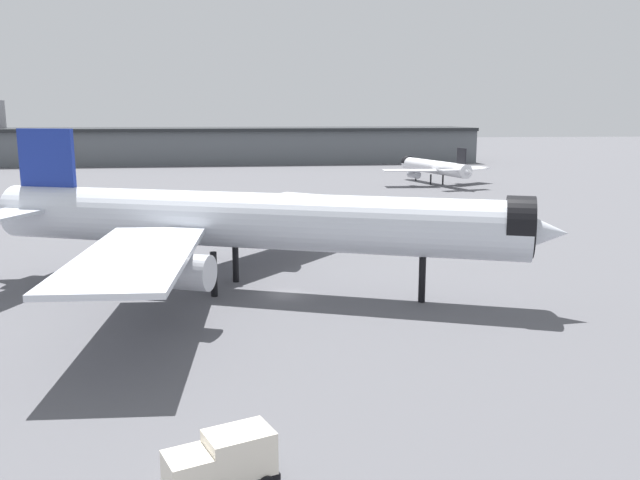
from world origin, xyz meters
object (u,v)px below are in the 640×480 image
at_px(airliner_far_taxiway, 435,167).
at_px(baggage_tug_wing, 171,226).
at_px(traffic_cone_near_nose, 280,230).
at_px(service_truck_front, 223,462).
at_px(airliner_near_gate, 245,221).
at_px(baggage_cart_trailing, 398,231).

height_order(airliner_far_taxiway, baggage_tug_wing, airliner_far_taxiway).
height_order(baggage_tug_wing, traffic_cone_near_nose, baggage_tug_wing).
height_order(service_truck_front, traffic_cone_near_nose, service_truck_front).
relative_size(airliner_far_taxiway, traffic_cone_near_nose, 57.84).
relative_size(airliner_near_gate, service_truck_front, 10.45).
relative_size(service_truck_front, traffic_cone_near_nose, 9.92).
relative_size(airliner_near_gate, traffic_cone_near_nose, 103.74).
xyz_separation_m(airliner_near_gate, baggage_tug_wing, (-12.45, 36.80, -6.54)).
bearing_deg(service_truck_front, airliner_near_gate, -113.87).
height_order(airliner_far_taxiway, baggage_cart_trailing, airliner_far_taxiway).
xyz_separation_m(service_truck_front, baggage_tug_wing, (-11.70, 75.27, -0.62)).
height_order(baggage_cart_trailing, traffic_cone_near_nose, baggage_cart_trailing).
xyz_separation_m(airliner_far_taxiway, service_truck_front, (-49.87, -141.90, -2.93)).
distance_m(airliner_near_gate, baggage_cart_trailing, 37.32).
distance_m(airliner_far_taxiway, traffic_cone_near_nose, 81.17).
xyz_separation_m(baggage_tug_wing, traffic_cone_near_nose, (17.45, -1.38, -0.67)).
bearing_deg(baggage_cart_trailing, service_truck_front, -95.22).
height_order(airliner_far_taxiway, traffic_cone_near_nose, airliner_far_taxiway).
bearing_deg(baggage_cart_trailing, airliner_near_gate, -114.44).
distance_m(airliner_near_gate, airliner_far_taxiway, 114.53).
distance_m(airliner_far_taxiway, service_truck_front, 150.43).
xyz_separation_m(baggage_cart_trailing, traffic_cone_near_nose, (-17.95, 6.73, -0.67)).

